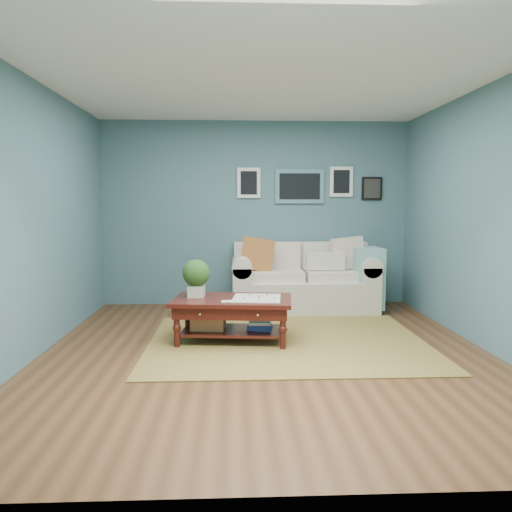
{
  "coord_description": "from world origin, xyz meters",
  "views": [
    {
      "loc": [
        -0.32,
        -4.91,
        1.5
      ],
      "look_at": [
        -0.06,
        1.0,
        0.87
      ],
      "focal_mm": 35.0,
      "sensor_mm": 36.0,
      "label": 1
    }
  ],
  "objects": [
    {
      "name": "coffee_table",
      "position": [
        -0.41,
        0.43,
        0.39
      ],
      "size": [
        1.34,
        0.87,
        0.89
      ],
      "rotation": [
        0.0,
        0.0,
        -0.11
      ],
      "color": "black",
      "rests_on": "ground"
    },
    {
      "name": "room_shell",
      "position": [
        0.02,
        0.06,
        1.36
      ],
      "size": [
        5.0,
        5.02,
        2.7
      ],
      "color": "brown",
      "rests_on": "ground"
    },
    {
      "name": "loveseat",
      "position": [
        0.74,
        2.03,
        0.43
      ],
      "size": [
        2.04,
        0.93,
        1.05
      ],
      "color": "silver",
      "rests_on": "ground"
    },
    {
      "name": "area_rug",
      "position": [
        0.25,
        0.36,
        0.01
      ],
      "size": [
        2.97,
        2.38,
        0.01
      ],
      "primitive_type": "cube",
      "color": "brown",
      "rests_on": "ground"
    }
  ]
}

